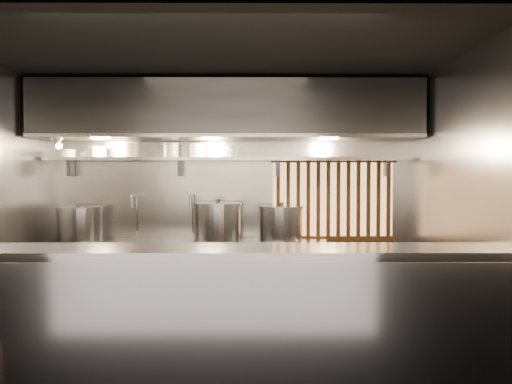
{
  "coord_description": "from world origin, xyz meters",
  "views": [
    {
      "loc": [
        0.31,
        -4.76,
        1.69
      ],
      "look_at": [
        0.33,
        0.55,
        1.5
      ],
      "focal_mm": 35.0,
      "sensor_mm": 36.0,
      "label": 1
    }
  ],
  "objects_px": {
    "pendant_bulb": "(220,152)",
    "heat_lamp": "(57,141)",
    "stock_pot_left": "(80,224)",
    "stock_pot_right": "(281,223)",
    "stock_pot_mid": "(218,222)"
  },
  "relations": [
    {
      "from": "pendant_bulb",
      "to": "stock_pot_right",
      "type": "distance_m",
      "value": 1.13
    },
    {
      "from": "stock_pot_left",
      "to": "stock_pot_mid",
      "type": "xyz_separation_m",
      "value": [
        1.63,
        0.02,
        0.02
      ]
    },
    {
      "from": "pendant_bulb",
      "to": "stock_pot_mid",
      "type": "relative_size",
      "value": 0.29
    },
    {
      "from": "heat_lamp",
      "to": "stock_pot_right",
      "type": "distance_m",
      "value": 2.73
    },
    {
      "from": "stock_pot_left",
      "to": "stock_pot_right",
      "type": "relative_size",
      "value": 1.04
    },
    {
      "from": "pendant_bulb",
      "to": "heat_lamp",
      "type": "bearing_deg",
      "value": -169.0
    },
    {
      "from": "stock_pot_left",
      "to": "stock_pot_right",
      "type": "xyz_separation_m",
      "value": [
        2.39,
        0.05,
        0.0
      ]
    },
    {
      "from": "pendant_bulb",
      "to": "stock_pot_left",
      "type": "height_order",
      "value": "pendant_bulb"
    },
    {
      "from": "heat_lamp",
      "to": "pendant_bulb",
      "type": "height_order",
      "value": "heat_lamp"
    },
    {
      "from": "heat_lamp",
      "to": "stock_pot_mid",
      "type": "bearing_deg",
      "value": 9.25
    },
    {
      "from": "heat_lamp",
      "to": "stock_pot_mid",
      "type": "height_order",
      "value": "heat_lamp"
    },
    {
      "from": "pendant_bulb",
      "to": "stock_pot_right",
      "type": "bearing_deg",
      "value": -2.19
    },
    {
      "from": "stock_pot_left",
      "to": "stock_pot_right",
      "type": "distance_m",
      "value": 2.39
    },
    {
      "from": "stock_pot_left",
      "to": "stock_pot_mid",
      "type": "height_order",
      "value": "stock_pot_mid"
    },
    {
      "from": "heat_lamp",
      "to": "stock_pot_left",
      "type": "relative_size",
      "value": 0.49
    }
  ]
}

